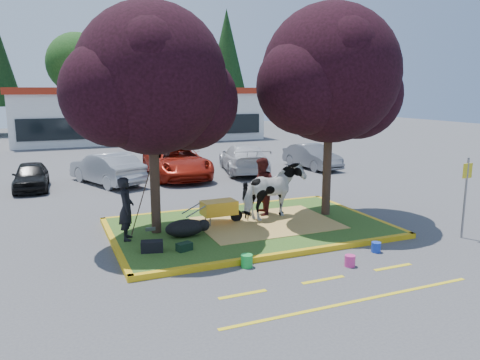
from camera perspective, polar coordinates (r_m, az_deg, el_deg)
name	(u,v)px	position (r m, az deg, el deg)	size (l,w,h in m)	color
ground	(249,230)	(14.56, 1.11, -6.08)	(90.00, 90.00, 0.00)	#424244
median_island	(249,227)	(14.54, 1.11, -5.80)	(8.00, 5.00, 0.15)	#2C4D18
curb_near	(289,254)	(12.35, 6.01, -8.97)	(8.30, 0.16, 0.15)	gold
curb_far	(220,208)	(16.85, -2.44, -3.45)	(8.30, 0.16, 0.15)	gold
curb_left	(114,244)	(13.49, -15.09, -7.55)	(0.16, 5.30, 0.15)	gold
curb_right	(358,214)	(16.56, 14.17, -4.05)	(0.16, 5.30, 0.15)	gold
straw_bedding	(267,223)	(14.76, 3.25, -5.24)	(4.20, 3.00, 0.01)	tan
tree_purple_left	(152,86)	(13.41, -10.64, 11.16)	(5.06, 4.20, 6.51)	black
tree_purple_right	(331,80)	(15.49, 11.05, 11.85)	(5.30, 4.40, 6.82)	black
fire_lane_stripe_a	(243,294)	(10.21, 0.34, -13.77)	(1.10, 0.12, 0.01)	yellow
fire_lane_stripe_b	(323,280)	(11.08, 10.11, -11.89)	(1.10, 0.12, 0.01)	yellow
fire_lane_stripe_c	(393,267)	(12.22, 18.15, -10.06)	(1.10, 0.12, 0.01)	yellow
fire_lane_long	(355,301)	(10.19, 13.87, -14.17)	(6.00, 0.10, 0.01)	yellow
retail_building	(139,113)	(41.47, -12.22, 7.98)	(20.40, 8.40, 4.40)	silver
treeline	(111,54)	(50.92, -15.44, 14.53)	(46.58, 7.80, 14.63)	black
cow	(274,192)	(15.05, 4.13, -1.42)	(0.97, 2.13, 1.80)	white
calf	(185,228)	(13.47, -6.74, -5.83)	(1.14, 0.65, 0.49)	black
handler	(126,209)	(13.32, -13.70, -3.41)	(0.65, 0.42, 1.77)	black
visitor_a	(262,187)	(15.50, 2.66, -0.81)	(0.93, 0.73, 1.92)	#451513
visitor_b	(245,198)	(15.71, 0.66, -2.19)	(0.64, 0.26, 1.08)	black
wheelbarrow	(219,208)	(14.58, -2.53, -3.42)	(1.93, 0.68, 0.73)	black
gear_bag_dark	(152,246)	(12.40, -10.67, -7.95)	(0.56, 0.31, 0.29)	black
gear_bag_green	(184,247)	(12.37, -6.81, -8.07)	(0.39, 0.24, 0.21)	black
sign_post	(466,189)	(14.93, 25.82, -1.01)	(0.33, 0.06, 2.37)	slate
bucket_green	(247,261)	(11.59, 0.83, -9.83)	(0.29, 0.29, 0.31)	green
bucket_pink	(350,261)	(11.95, 13.25, -9.57)	(0.26, 0.26, 0.28)	#D32F7F
bucket_blue	(376,247)	(13.12, 16.25, -7.87)	(0.25, 0.25, 0.27)	#1637B5
car_black	(31,176)	(22.13, -24.12, 0.45)	(1.40, 3.48, 1.18)	black
car_silver	(107,168)	(22.19, -15.96, 1.39)	(1.55, 4.44, 1.46)	#9A9DA2
car_red	(177,162)	(23.23, -7.73, 2.25)	(2.58, 5.59, 1.55)	maroon
car_white	(244,158)	(24.40, 0.44, 2.69)	(2.08, 5.13, 1.49)	silver
car_grey	(312,156)	(25.94, 8.76, 2.86)	(1.38, 3.96, 1.31)	slate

